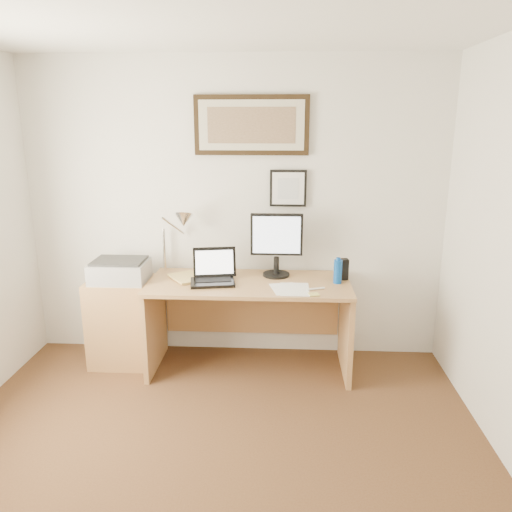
# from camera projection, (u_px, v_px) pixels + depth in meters

# --- Properties ---
(wall_back) EXTENTS (3.50, 0.02, 2.50)m
(wall_back) POSITION_uv_depth(u_px,v_px,m) (234.00, 211.00, 4.18)
(wall_back) COLOR silver
(wall_back) RESTS_ON ground
(side_cabinet) EXTENTS (0.50, 0.40, 0.73)m
(side_cabinet) POSITION_uv_depth(u_px,v_px,m) (122.00, 322.00, 4.16)
(side_cabinet) COLOR #A57545
(side_cabinet) RESTS_ON floor
(water_bottle) EXTENTS (0.07, 0.07, 0.19)m
(water_bottle) POSITION_uv_depth(u_px,v_px,m) (338.00, 272.00, 3.90)
(water_bottle) COLOR #0C47A2
(water_bottle) RESTS_ON desk
(bottle_cap) EXTENTS (0.03, 0.03, 0.02)m
(bottle_cap) POSITION_uv_depth(u_px,v_px,m) (338.00, 259.00, 3.87)
(bottle_cap) COLOR #0C47A2
(bottle_cap) RESTS_ON water_bottle
(speaker) EXTENTS (0.08, 0.08, 0.17)m
(speaker) POSITION_uv_depth(u_px,v_px,m) (343.00, 269.00, 3.99)
(speaker) COLOR black
(speaker) RESTS_ON desk
(paper_sheet_a) EXTENTS (0.26, 0.32, 0.00)m
(paper_sheet_a) POSITION_uv_depth(u_px,v_px,m) (285.00, 289.00, 3.79)
(paper_sheet_a) COLOR white
(paper_sheet_a) RESTS_ON desk
(paper_sheet_b) EXTENTS (0.22, 0.31, 0.00)m
(paper_sheet_b) POSITION_uv_depth(u_px,v_px,m) (295.00, 289.00, 3.77)
(paper_sheet_b) COLOR white
(paper_sheet_b) RESTS_ON desk
(sticky_pad) EXTENTS (0.09, 0.09, 0.01)m
(sticky_pad) POSITION_uv_depth(u_px,v_px,m) (314.00, 294.00, 3.65)
(sticky_pad) COLOR #DCD368
(sticky_pad) RESTS_ON desk
(marker_pen) EXTENTS (0.14, 0.06, 0.02)m
(marker_pen) POSITION_uv_depth(u_px,v_px,m) (316.00, 289.00, 3.76)
(marker_pen) COLOR white
(marker_pen) RESTS_ON desk
(book) EXTENTS (0.35, 0.37, 0.02)m
(book) POSITION_uv_depth(u_px,v_px,m) (174.00, 280.00, 3.96)
(book) COLOR #D6B665
(book) RESTS_ON desk
(desk) EXTENTS (1.60, 0.70, 0.75)m
(desk) POSITION_uv_depth(u_px,v_px,m) (250.00, 306.00, 4.09)
(desk) COLOR #A57545
(desk) RESTS_ON floor
(laptop) EXTENTS (0.38, 0.35, 0.26)m
(laptop) POSITION_uv_depth(u_px,v_px,m) (213.00, 275.00, 3.94)
(laptop) COLOR black
(laptop) RESTS_ON desk
(lcd_monitor) EXTENTS (0.42, 0.22, 0.52)m
(lcd_monitor) POSITION_uv_depth(u_px,v_px,m) (277.00, 242.00, 4.03)
(lcd_monitor) COLOR black
(lcd_monitor) RESTS_ON desk
(printer) EXTENTS (0.44, 0.34, 0.18)m
(printer) POSITION_uv_depth(u_px,v_px,m) (120.00, 271.00, 4.02)
(printer) COLOR #A0A0A2
(printer) RESTS_ON side_cabinet
(desk_lamp) EXTENTS (0.29, 0.27, 0.53)m
(desk_lamp) POSITION_uv_depth(u_px,v_px,m) (182.00, 222.00, 4.04)
(desk_lamp) COLOR silver
(desk_lamp) RESTS_ON desk
(picture_large) EXTENTS (0.92, 0.04, 0.47)m
(picture_large) POSITION_uv_depth(u_px,v_px,m) (251.00, 125.00, 3.97)
(picture_large) COLOR black
(picture_large) RESTS_ON wall_back
(picture_small) EXTENTS (0.30, 0.03, 0.30)m
(picture_small) POSITION_uv_depth(u_px,v_px,m) (288.00, 188.00, 4.08)
(picture_small) COLOR black
(picture_small) RESTS_ON wall_back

